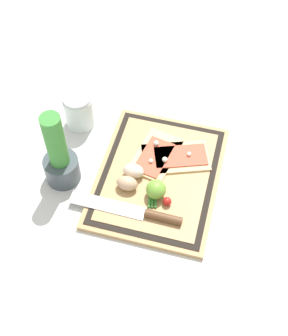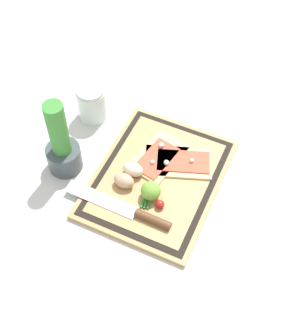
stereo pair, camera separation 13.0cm
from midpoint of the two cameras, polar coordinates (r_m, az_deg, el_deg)
ground_plane at (r=1.32m, az=4.47°, el=-1.70°), size 6.00×6.00×0.00m
cutting_board at (r=1.31m, az=4.50°, el=-1.49°), size 0.43×0.34×0.02m
pizza_slice_near at (r=1.33m, az=7.10°, el=0.55°), size 0.17×0.21×0.02m
pizza_slice_far at (r=1.34m, az=4.57°, el=1.17°), size 0.19×0.14×0.02m
knife at (r=1.23m, az=1.91°, el=-5.65°), size 0.04×0.31×0.02m
egg_brown at (r=1.27m, az=0.46°, el=-1.76°), size 0.04×0.06×0.04m
egg_pink at (r=1.29m, az=1.51°, el=-0.37°), size 0.04×0.06×0.04m
lime at (r=1.24m, az=3.82°, el=-3.01°), size 0.05×0.05×0.05m
cherry_tomato_red at (r=1.24m, az=4.95°, el=-4.66°), size 0.02×0.02×0.02m
scallion_bunch at (r=1.31m, az=4.14°, el=-0.66°), size 0.24×0.07×0.01m
herb_pot at (r=1.28m, az=-7.16°, el=2.34°), size 0.10×0.10×0.25m
sauce_jar at (r=1.43m, az=-3.77°, el=7.58°), size 0.09×0.09×0.11m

